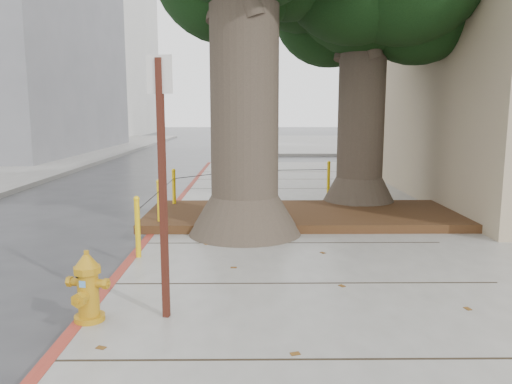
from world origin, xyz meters
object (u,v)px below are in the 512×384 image
signpost (162,174)px  car_silver (382,146)px  car_red (401,146)px  fire_hydrant (88,287)px  car_dark (3,145)px

signpost → car_silver: (7.32, 19.21, -1.04)m
signpost → car_red: bearing=81.2°
fire_hydrant → signpost: signpost is taller
car_silver → signpost: bearing=166.7°
signpost → car_silver: signpost is taller
car_dark → car_red: bearing=-6.9°
fire_hydrant → car_dark: car_dark is taller
car_silver → car_dark: size_ratio=0.86×
signpost → car_dark: bearing=134.0°
car_red → car_dark: 20.14m
car_red → car_dark: (-20.12, 0.88, 0.01)m
fire_hydrant → car_silver: bearing=77.9°
car_red → car_dark: size_ratio=0.87×
car_silver → car_red: 1.12m
car_silver → car_dark: (-19.08, 1.31, -0.01)m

